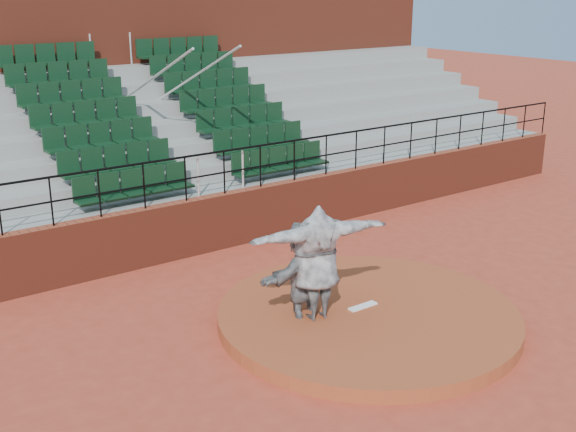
% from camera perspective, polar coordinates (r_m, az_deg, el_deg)
% --- Properties ---
extents(ground, '(90.00, 90.00, 0.00)m').
position_cam_1_polar(ground, '(13.47, 6.32, -8.34)').
color(ground, '#A93B26').
rests_on(ground, ground).
extents(pitchers_mound, '(5.50, 5.50, 0.25)m').
position_cam_1_polar(pitchers_mound, '(13.41, 6.34, -7.86)').
color(pitchers_mound, '#9C4323').
rests_on(pitchers_mound, ground).
extents(pitching_rubber, '(0.60, 0.15, 0.03)m').
position_cam_1_polar(pitching_rubber, '(13.45, 5.93, -7.11)').
color(pitching_rubber, white).
rests_on(pitching_rubber, pitchers_mound).
extents(boundary_wall, '(24.00, 0.30, 1.30)m').
position_cam_1_polar(boundary_wall, '(16.96, -4.96, -0.31)').
color(boundary_wall, maroon).
rests_on(boundary_wall, ground).
extents(wall_railing, '(24.04, 0.05, 1.03)m').
position_cam_1_polar(wall_railing, '(16.59, -5.08, 4.22)').
color(wall_railing, black).
rests_on(wall_railing, boundary_wall).
extents(seating_deck, '(24.00, 5.97, 4.63)m').
position_cam_1_polar(seating_deck, '(19.87, -10.49, 4.50)').
color(seating_deck, gray).
rests_on(seating_deck, ground).
extents(press_box_facade, '(24.00, 3.00, 7.10)m').
position_cam_1_polar(press_box_facade, '(23.11, -15.15, 11.37)').
color(press_box_facade, maroon).
rests_on(press_box_facade, ground).
extents(pitcher, '(2.66, 1.24, 2.09)m').
position_cam_1_polar(pitcher, '(12.60, 2.30, -3.68)').
color(pitcher, black).
rests_on(pitcher, pitchers_mound).
extents(fielder, '(1.93, 1.10, 1.98)m').
position_cam_1_polar(fielder, '(12.88, 1.17, -4.65)').
color(fielder, black).
rests_on(fielder, ground).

